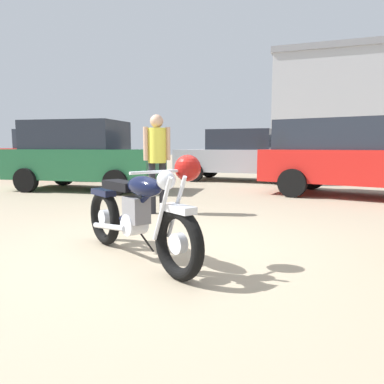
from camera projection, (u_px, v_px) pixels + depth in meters
name	position (u px, v px, depth m)	size (l,w,h in m)	color
ground_plane	(157.00, 252.00, 3.90)	(80.00, 80.00, 0.00)	gray
vintage_motorcycle	(140.00, 212.00, 3.56)	(1.87, 1.11, 1.07)	black
bystander	(157.00, 153.00, 6.01)	(0.37, 0.33, 1.66)	black
white_estate_far	(63.00, 152.00, 12.89)	(4.73, 2.03, 1.74)	black
red_hatchback_near	(367.00, 155.00, 7.96)	(4.93, 2.57, 1.74)	black
blue_hatchback_right	(83.00, 155.00, 9.35)	(4.11, 2.29, 1.78)	black
pale_sedan_back	(241.00, 155.00, 11.81)	(4.26, 2.05, 1.67)	black
silver_sedan_mid	(341.00, 150.00, 18.61)	(4.82, 2.25, 1.74)	black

